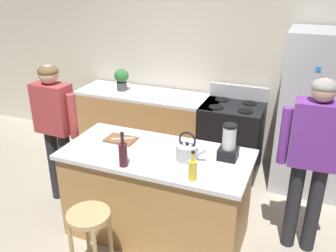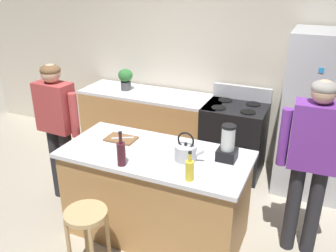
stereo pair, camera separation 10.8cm
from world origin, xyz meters
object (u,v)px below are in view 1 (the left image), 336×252
at_px(potted_plant, 121,78).
at_px(chef_knife, 123,139).
at_px(kitchen_island, 157,194).
at_px(bar_stool, 90,228).
at_px(tea_kettle, 187,151).
at_px(refrigerator, 321,115).
at_px(bottle_soda, 193,169).
at_px(bottle_wine, 123,154).
at_px(person_by_island_left, 55,122).
at_px(blender_appliance, 229,144).
at_px(cutting_board, 121,139).
at_px(stove_range, 231,138).
at_px(person_by_sink_right, 313,152).

bearing_deg(potted_plant, chef_knife, -61.31).
bearing_deg(kitchen_island, potted_plant, 127.66).
height_order(bar_stool, tea_kettle, tea_kettle).
bearing_deg(tea_kettle, refrigerator, 54.18).
bearing_deg(bar_stool, potted_plant, 111.77).
xyz_separation_m(bottle_soda, bottle_wine, (-0.62, -0.01, 0.02)).
xyz_separation_m(person_by_island_left, potted_plant, (0.05, 1.41, 0.12)).
height_order(person_by_island_left, potted_plant, person_by_island_left).
distance_m(person_by_island_left, bottle_soda, 1.77).
bearing_deg(blender_appliance, potted_plant, 142.59).
height_order(refrigerator, person_by_island_left, refrigerator).
bearing_deg(bottle_wine, refrigerator, 49.44).
bearing_deg(chef_knife, person_by_island_left, 148.25).
distance_m(bottle_soda, cutting_board, 0.99).
xyz_separation_m(refrigerator, tea_kettle, (-1.09, -1.51, 0.04)).
relative_size(potted_plant, blender_appliance, 0.90).
bearing_deg(bottle_wine, person_by_island_left, 156.65).
distance_m(bottle_soda, tea_kettle, 0.34).
xyz_separation_m(kitchen_island, bottle_soda, (0.46, -0.31, 0.55)).
xyz_separation_m(stove_range, blender_appliance, (0.26, -1.38, 0.58)).
bearing_deg(chef_knife, cutting_board, 150.36).
xyz_separation_m(stove_range, person_by_sink_right, (0.96, -1.20, 0.55)).
bearing_deg(kitchen_island, bottle_wine, -116.82).
bearing_deg(blender_appliance, kitchen_island, -167.45).
relative_size(person_by_island_left, tea_kettle, 5.78).
bearing_deg(cutting_board, potted_plant, 118.07).
bearing_deg(stove_range, kitchen_island, -104.18).
bearing_deg(potted_plant, person_by_sink_right, -25.75).
height_order(stove_range, potted_plant, potted_plant).
height_order(refrigerator, person_by_sink_right, refrigerator).
xyz_separation_m(stove_range, bottle_soda, (0.07, -1.84, 0.54)).
distance_m(kitchen_island, person_by_sink_right, 1.49).
relative_size(person_by_sink_right, tea_kettle, 6.10).
bearing_deg(blender_appliance, cutting_board, -178.43).
relative_size(kitchen_island, stove_range, 1.61).
bearing_deg(bottle_soda, kitchen_island, 145.65).
height_order(person_by_island_left, chef_knife, person_by_island_left).
bearing_deg(stove_range, tea_kettle, -92.89).
relative_size(blender_appliance, cutting_board, 1.11).
bearing_deg(bar_stool, cutting_board, 99.60).
height_order(bar_stool, bottle_wine, bottle_wine).
xyz_separation_m(refrigerator, cutting_board, (-1.83, -1.39, -0.02)).
height_order(refrigerator, bottle_soda, refrigerator).
bearing_deg(person_by_island_left, chef_knife, -2.11).
height_order(kitchen_island, stove_range, stove_range).
bearing_deg(person_by_island_left, blender_appliance, -0.04).
xyz_separation_m(kitchen_island, cutting_board, (-0.43, 0.11, 0.46)).
xyz_separation_m(bottle_soda, chef_knife, (-0.87, 0.43, -0.07)).
xyz_separation_m(bottle_wine, cutting_board, (-0.27, 0.44, -0.11)).
distance_m(bar_stool, tea_kettle, 1.05).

